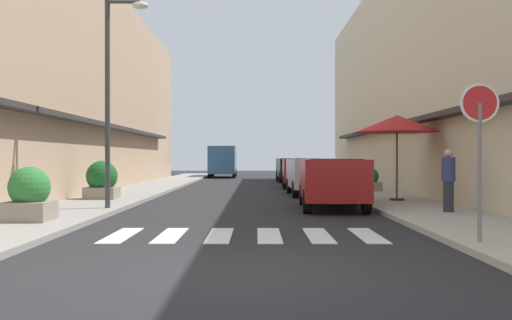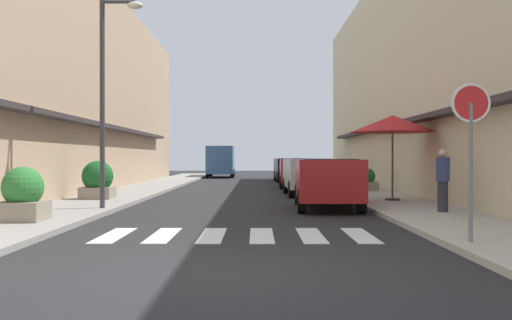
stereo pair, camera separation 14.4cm
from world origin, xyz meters
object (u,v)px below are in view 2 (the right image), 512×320
object	(u,v)px
parked_car_mid	(311,172)
planter_far	(370,181)
planter_corner	(26,195)
parked_car_near	(330,177)
cafe_umbrella	(395,124)
round_street_sign	(474,120)
street_lamp	(111,80)
delivery_van	(223,159)
planter_midblock	(100,181)
parked_car_far	(300,169)
pedestrian_walking_near	(446,179)
parked_car_distant	(292,167)

from	to	relation	value
parked_car_mid	planter_far	xyz separation A→B (m)	(2.57, 1.14, -0.38)
planter_corner	planter_far	bearing A→B (deg)	49.47
parked_car_near	planter_corner	world-z (taller)	parked_car_near
parked_car_mid	cafe_umbrella	size ratio (longest dim) A/B	1.51
round_street_sign	street_lamp	world-z (taller)	street_lamp
delivery_van	planter_midblock	bearing A→B (deg)	-96.27
round_street_sign	parked_car_far	bearing A→B (deg)	94.31
cafe_umbrella	planter_far	distance (m)	5.72
street_lamp	pedestrian_walking_near	distance (m)	9.29
parked_car_near	pedestrian_walking_near	bearing A→B (deg)	-39.30
parked_car_far	planter_midblock	size ratio (longest dim) A/B	3.31
planter_corner	pedestrian_walking_near	size ratio (longest dim) A/B	0.74
parked_car_mid	parked_car_distant	xyz separation A→B (m)	(0.00, 12.61, -0.00)
parked_car_distant	round_street_sign	size ratio (longest dim) A/B	1.58
cafe_umbrella	planter_corner	bearing A→B (deg)	-147.47
parked_car_distant	parked_car_near	bearing A→B (deg)	-90.00
parked_car_far	round_street_sign	size ratio (longest dim) A/B	1.62
cafe_umbrella	street_lamp	bearing A→B (deg)	-161.44
parked_car_far	parked_car_distant	xyz separation A→B (m)	(-0.00, 6.93, -0.00)
street_lamp	planter_midblock	xyz separation A→B (m)	(-1.29, 3.56, -2.92)
parked_car_distant	pedestrian_walking_near	xyz separation A→B (m)	(2.67, -20.82, 0.04)
parked_car_mid	delivery_van	xyz separation A→B (m)	(-4.76, 20.87, 0.48)
parked_car_far	pedestrian_walking_near	distance (m)	14.14
parked_car_mid	planter_corner	distance (m)	12.55
pedestrian_walking_near	round_street_sign	bearing A→B (deg)	-55.88
pedestrian_walking_near	parked_car_mid	bearing A→B (deg)	155.51
parked_car_near	planter_far	distance (m)	7.62
parked_car_near	pedestrian_walking_near	size ratio (longest dim) A/B	2.76
cafe_umbrella	planter_corner	xyz separation A→B (m)	(-9.54, -6.09, -1.92)
planter_corner	cafe_umbrella	bearing A→B (deg)	32.53
pedestrian_walking_near	parked_car_distant	bearing A→B (deg)	144.79
parked_car_distant	round_street_sign	world-z (taller)	round_street_sign
planter_midblock	street_lamp	bearing A→B (deg)	-70.06
parked_car_far	cafe_umbrella	world-z (taller)	cafe_umbrella
street_lamp	planter_corner	bearing A→B (deg)	-108.04
parked_car_mid	planter_far	world-z (taller)	parked_car_mid
planter_far	pedestrian_walking_near	bearing A→B (deg)	-89.35
parked_car_distant	planter_far	distance (m)	11.75
parked_car_near	parked_car_distant	world-z (taller)	same
pedestrian_walking_near	cafe_umbrella	bearing A→B (deg)	142.11
planter_far	pedestrian_walking_near	distance (m)	9.37
delivery_van	round_street_sign	world-z (taller)	round_street_sign
parked_car_distant	round_street_sign	bearing A→B (deg)	-86.83
parked_car_near	pedestrian_walking_near	distance (m)	3.46
parked_car_distant	pedestrian_walking_near	world-z (taller)	pedestrian_walking_near
parked_car_mid	parked_car_distant	bearing A→B (deg)	90.00
street_lamp	planter_far	size ratio (longest dim) A/B	6.17
planter_corner	planter_midblock	size ratio (longest dim) A/B	0.93
street_lamp	pedestrian_walking_near	xyz separation A→B (m)	(8.82, -1.17, -2.68)
parked_car_near	street_lamp	bearing A→B (deg)	-170.60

